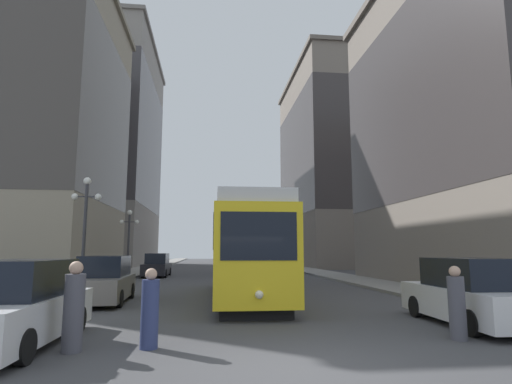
# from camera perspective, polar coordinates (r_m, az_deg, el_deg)

# --- Properties ---
(ground_plane) EXTENTS (200.00, 200.00, 0.00)m
(ground_plane) POSITION_cam_1_polar(r_m,az_deg,el_deg) (7.68, 5.81, -23.32)
(ground_plane) COLOR #424244
(sidewalk_left) EXTENTS (2.97, 120.00, 0.15)m
(sidewalk_left) POSITION_cam_1_polar(r_m,az_deg,el_deg) (47.78, -14.94, -10.18)
(sidewalk_left) COLOR gray
(sidewalk_left) RESTS_ON ground
(sidewalk_right) EXTENTS (2.97, 120.00, 0.15)m
(sidewalk_right) POSITION_cam_1_polar(r_m,az_deg,el_deg) (48.32, 5.51, -10.39)
(sidewalk_right) COLOR gray
(sidewalk_right) RESTS_ON ground
(streetcar) EXTENTS (2.78, 12.46, 3.89)m
(streetcar) POSITION_cam_1_polar(r_m,az_deg,el_deg) (18.02, -1.68, -7.86)
(streetcar) COLOR black
(streetcar) RESTS_ON ground
(transit_bus) EXTENTS (2.84, 11.96, 3.45)m
(transit_bus) POSITION_cam_1_polar(r_m,az_deg,el_deg) (37.64, 0.29, -8.23)
(transit_bus) COLOR black
(transit_bus) RESTS_ON ground
(parked_car_left_near) EXTENTS (1.92, 4.98, 1.82)m
(parked_car_left_near) POSITION_cam_1_polar(r_m,az_deg,el_deg) (34.13, -13.51, -9.87)
(parked_car_left_near) COLOR black
(parked_car_left_near) RESTS_ON ground
(parked_car_left_mid) EXTENTS (2.04, 4.87, 1.82)m
(parked_car_left_mid) POSITION_cam_1_polar(r_m,az_deg,el_deg) (17.66, -20.20, -11.45)
(parked_car_left_mid) COLOR black
(parked_car_left_mid) RESTS_ON ground
(parked_car_right_far) EXTENTS (2.04, 4.86, 1.82)m
(parked_car_right_far) POSITION_cam_1_polar(r_m,az_deg,el_deg) (13.08, 27.40, -12.39)
(parked_car_right_far) COLOR black
(parked_car_right_far) RESTS_ON ground
(parked_car_left_far) EXTENTS (1.94, 4.84, 1.82)m
(parked_car_left_far) POSITION_cam_1_polar(r_m,az_deg,el_deg) (10.52, -30.09, -13.47)
(parked_car_left_far) COLOR black
(parked_car_left_far) RESTS_ON ground
(pedestrian_crossing_near) EXTENTS (0.37, 0.37, 1.67)m
(pedestrian_crossing_near) POSITION_cam_1_polar(r_m,az_deg,el_deg) (10.91, 25.98, -13.85)
(pedestrian_crossing_near) COLOR #4C4C56
(pedestrian_crossing_near) RESTS_ON ground
(pedestrian_crossing_far) EXTENTS (0.37, 0.37, 1.65)m
(pedestrian_crossing_far) POSITION_cam_1_polar(r_m,az_deg,el_deg) (9.31, -14.44, -15.59)
(pedestrian_crossing_far) COLOR navy
(pedestrian_crossing_far) RESTS_ON ground
(pedestrian_on_sidewalk) EXTENTS (0.40, 0.40, 1.81)m
(pedestrian_on_sidewalk) POSITION_cam_1_polar(r_m,az_deg,el_deg) (9.48, -23.85, -14.58)
(pedestrian_on_sidewalk) COLOR #4C4C56
(pedestrian_on_sidewalk) RESTS_ON ground
(lamp_post_left_near) EXTENTS (1.41, 0.36, 5.44)m
(lamp_post_left_near) POSITION_cam_1_polar(r_m,az_deg,el_deg) (21.64, -22.49, -2.98)
(lamp_post_left_near) COLOR #333338
(lamp_post_left_near) RESTS_ON sidewalk_left
(lamp_post_left_far) EXTENTS (1.41, 0.36, 4.91)m
(lamp_post_left_far) POSITION_cam_1_polar(r_m,az_deg,el_deg) (32.42, -17.14, -5.29)
(lamp_post_left_far) COLOR #333338
(lamp_post_left_far) RESTS_ON sidewalk_left
(building_left_corner) EXTENTS (12.92, 23.42, 31.22)m
(building_left_corner) POSITION_cam_1_polar(r_m,az_deg,el_deg) (62.05, -19.88, 5.49)
(building_left_corner) COLOR gray
(building_left_corner) RESTS_ON ground
(building_left_midblock) EXTENTS (12.29, 16.33, 23.44)m
(building_left_midblock) POSITION_cam_1_polar(r_m,az_deg,el_deg) (38.38, -28.17, 8.05)
(building_left_midblock) COLOR gray
(building_left_midblock) RESTS_ON ground
(building_right_corner) EXTENTS (14.20, 18.47, 20.23)m
(building_right_corner) POSITION_cam_1_polar(r_m,az_deg,el_deg) (30.36, 31.23, 9.11)
(building_right_corner) COLOR slate
(building_right_corner) RESTS_ON ground
(building_right_midblock) EXTENTS (13.21, 22.13, 26.66)m
(building_right_midblock) POSITION_cam_1_polar(r_m,az_deg,el_deg) (58.37, 11.39, 3.62)
(building_right_midblock) COLOR slate
(building_right_midblock) RESTS_ON ground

